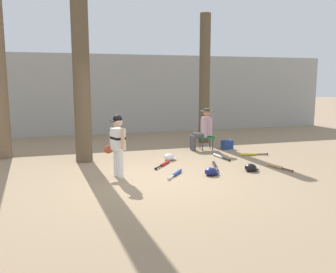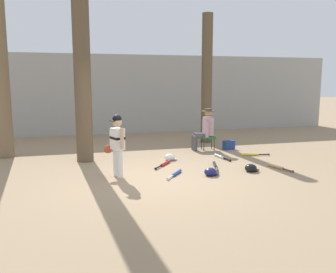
{
  "view_description": "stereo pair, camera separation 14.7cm",
  "coord_description": "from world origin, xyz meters",
  "px_view_note": "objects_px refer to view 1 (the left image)",
  "views": [
    {
      "loc": [
        -1.76,
        -6.85,
        1.99
      ],
      "look_at": [
        0.49,
        0.74,
        0.75
      ],
      "focal_mm": 38.34,
      "sensor_mm": 36.0,
      "label": 1
    },
    {
      "loc": [
        -1.61,
        -6.89,
        1.99
      ],
      "look_at": [
        0.49,
        0.74,
        0.75
      ],
      "focal_mm": 38.34,
      "sensor_mm": 36.0,
      "label": 2
    }
  ],
  "objects_px": {
    "seated_spectator": "(203,128)",
    "folding_stool": "(206,137)",
    "batting_helmet_white": "(169,157)",
    "bat_red_barrel": "(164,164)",
    "batting_helmet_navy": "(211,172)",
    "bat_blue_youth": "(176,173)",
    "batting_helmet_black": "(251,168)",
    "tree_behind_spectator": "(204,86)",
    "bat_wood_tan": "(277,167)",
    "bat_aluminum_silver": "(220,157)",
    "bat_black_composite": "(215,165)",
    "tree_near_player": "(81,57)",
    "bat_yellow_trainer": "(251,154)",
    "handbag_beside_stool": "(227,145)",
    "young_ballplayer": "(117,142)"
  },
  "relations": [
    {
      "from": "batting_helmet_navy",
      "to": "bat_blue_youth",
      "type": "bearing_deg",
      "value": 160.76
    },
    {
      "from": "tree_behind_spectator",
      "to": "handbag_beside_stool",
      "type": "relative_size",
      "value": 12.22
    },
    {
      "from": "bat_red_barrel",
      "to": "batting_helmet_black",
      "type": "distance_m",
      "value": 2.01
    },
    {
      "from": "bat_yellow_trainer",
      "to": "tree_behind_spectator",
      "type": "bearing_deg",
      "value": 100.27
    },
    {
      "from": "young_ballplayer",
      "to": "batting_helmet_navy",
      "type": "height_order",
      "value": "young_ballplayer"
    },
    {
      "from": "bat_blue_youth",
      "to": "batting_helmet_black",
      "type": "height_order",
      "value": "batting_helmet_black"
    },
    {
      "from": "bat_black_composite",
      "to": "bat_wood_tan",
      "type": "distance_m",
      "value": 1.42
    },
    {
      "from": "bat_red_barrel",
      "to": "batting_helmet_white",
      "type": "bearing_deg",
      "value": 61.14
    },
    {
      "from": "bat_wood_tan",
      "to": "bat_aluminum_silver",
      "type": "xyz_separation_m",
      "value": [
        -0.8,
        1.39,
        0.0
      ]
    },
    {
      "from": "bat_wood_tan",
      "to": "batting_helmet_black",
      "type": "bearing_deg",
      "value": -173.78
    },
    {
      "from": "young_ballplayer",
      "to": "bat_yellow_trainer",
      "type": "xyz_separation_m",
      "value": [
        3.74,
        1.14,
        -0.71
      ]
    },
    {
      "from": "bat_blue_youth",
      "to": "bat_aluminum_silver",
      "type": "height_order",
      "value": "same"
    },
    {
      "from": "seated_spectator",
      "to": "bat_aluminum_silver",
      "type": "xyz_separation_m",
      "value": [
        0.01,
        -1.15,
        -0.61
      ]
    },
    {
      "from": "tree_behind_spectator",
      "to": "folding_stool",
      "type": "relative_size",
      "value": 9.22
    },
    {
      "from": "bat_red_barrel",
      "to": "bat_aluminum_silver",
      "type": "xyz_separation_m",
      "value": [
        1.61,
        0.38,
        0.0
      ]
    },
    {
      "from": "tree_near_player",
      "to": "batting_helmet_white",
      "type": "bearing_deg",
      "value": -13.28
    },
    {
      "from": "tree_behind_spectator",
      "to": "batting_helmet_white",
      "type": "relative_size",
      "value": 13.34
    },
    {
      "from": "tree_behind_spectator",
      "to": "bat_red_barrel",
      "type": "xyz_separation_m",
      "value": [
        -2.12,
        -2.75,
        -1.78
      ]
    },
    {
      "from": "bat_red_barrel",
      "to": "batting_helmet_black",
      "type": "height_order",
      "value": "batting_helmet_black"
    },
    {
      "from": "tree_behind_spectator",
      "to": "bat_wood_tan",
      "type": "distance_m",
      "value": 4.16
    },
    {
      "from": "bat_blue_youth",
      "to": "tree_near_player",
      "type": "bearing_deg",
      "value": 133.4
    },
    {
      "from": "tree_behind_spectator",
      "to": "bat_blue_youth",
      "type": "xyz_separation_m",
      "value": [
        -2.11,
        -3.67,
        -1.78
      ]
    },
    {
      "from": "bat_aluminum_silver",
      "to": "bat_yellow_trainer",
      "type": "bearing_deg",
      "value": 2.44
    },
    {
      "from": "tree_behind_spectator",
      "to": "bat_wood_tan",
      "type": "bearing_deg",
      "value": -85.52
    },
    {
      "from": "tree_behind_spectator",
      "to": "bat_wood_tan",
      "type": "xyz_separation_m",
      "value": [
        0.29,
        -3.75,
        -1.78
      ]
    },
    {
      "from": "tree_near_player",
      "to": "batting_helmet_white",
      "type": "relative_size",
      "value": 18.51
    },
    {
      "from": "bat_black_composite",
      "to": "batting_helmet_navy",
      "type": "height_order",
      "value": "batting_helmet_navy"
    },
    {
      "from": "folding_stool",
      "to": "bat_black_composite",
      "type": "bearing_deg",
      "value": -106.87
    },
    {
      "from": "batting_helmet_black",
      "to": "bat_black_composite",
      "type": "bearing_deg",
      "value": 133.46
    },
    {
      "from": "folding_stool",
      "to": "bat_wood_tan",
      "type": "height_order",
      "value": "folding_stool"
    },
    {
      "from": "tree_near_player",
      "to": "tree_behind_spectator",
      "type": "height_order",
      "value": "tree_near_player"
    },
    {
      "from": "tree_behind_spectator",
      "to": "batting_helmet_white",
      "type": "distance_m",
      "value": 3.4
    },
    {
      "from": "handbag_beside_stool",
      "to": "bat_black_composite",
      "type": "distance_m",
      "value": 2.26
    },
    {
      "from": "bat_black_composite",
      "to": "bat_aluminum_silver",
      "type": "relative_size",
      "value": 1.02
    },
    {
      "from": "young_ballplayer",
      "to": "bat_aluminum_silver",
      "type": "relative_size",
      "value": 1.71
    },
    {
      "from": "batting_helmet_white",
      "to": "bat_red_barrel",
      "type": "bearing_deg",
      "value": -118.86
    },
    {
      "from": "young_ballplayer",
      "to": "bat_aluminum_silver",
      "type": "xyz_separation_m",
      "value": [
        2.82,
        1.1,
        -0.71
      ]
    },
    {
      "from": "bat_wood_tan",
      "to": "batting_helmet_navy",
      "type": "xyz_separation_m",
      "value": [
        -1.71,
        -0.16,
        0.04
      ]
    },
    {
      "from": "bat_aluminum_silver",
      "to": "batting_helmet_navy",
      "type": "height_order",
      "value": "batting_helmet_navy"
    },
    {
      "from": "tree_near_player",
      "to": "bat_blue_youth",
      "type": "distance_m",
      "value": 3.61
    },
    {
      "from": "bat_black_composite",
      "to": "handbag_beside_stool",
      "type": "bearing_deg",
      "value": 57.23
    },
    {
      "from": "bat_wood_tan",
      "to": "bat_black_composite",
      "type": "bearing_deg",
      "value": 157.71
    },
    {
      "from": "bat_yellow_trainer",
      "to": "bat_wood_tan",
      "type": "bearing_deg",
      "value": -95.08
    },
    {
      "from": "bat_black_composite",
      "to": "bat_yellow_trainer",
      "type": "xyz_separation_m",
      "value": [
        1.44,
        0.89,
        0.0
      ]
    },
    {
      "from": "folding_stool",
      "to": "seated_spectator",
      "type": "relative_size",
      "value": 0.38
    },
    {
      "from": "seated_spectator",
      "to": "folding_stool",
      "type": "bearing_deg",
      "value": -7.86
    },
    {
      "from": "tree_behind_spectator",
      "to": "folding_stool",
      "type": "height_order",
      "value": "tree_behind_spectator"
    },
    {
      "from": "bat_black_composite",
      "to": "batting_helmet_navy",
      "type": "distance_m",
      "value": 0.81
    },
    {
      "from": "tree_near_player",
      "to": "tree_behind_spectator",
      "type": "xyz_separation_m",
      "value": [
        3.9,
        1.77,
        -0.72
      ]
    },
    {
      "from": "seated_spectator",
      "to": "bat_wood_tan",
      "type": "relative_size",
      "value": 1.66
    }
  ]
}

